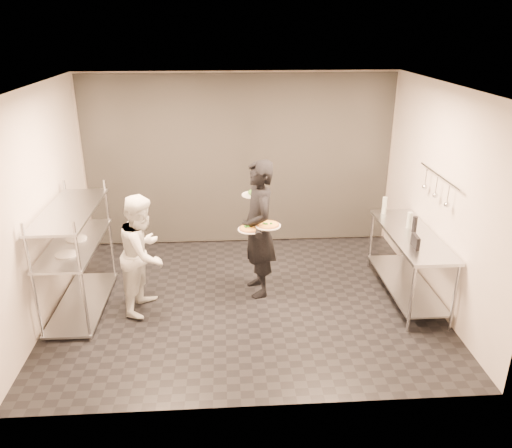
{
  "coord_description": "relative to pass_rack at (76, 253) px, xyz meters",
  "views": [
    {
      "loc": [
        -0.25,
        -5.83,
        3.49
      ],
      "look_at": [
        0.14,
        0.02,
        1.1
      ],
      "focal_mm": 35.0,
      "sensor_mm": 36.0,
      "label": 1
    }
  ],
  "objects": [
    {
      "name": "bottle_green",
      "position": [
        4.19,
        0.76,
        0.27
      ],
      "size": [
        0.07,
        0.07,
        0.24
      ],
      "primitive_type": "cylinder",
      "color": "#97A598",
      "rests_on": "prep_counter"
    },
    {
      "name": "room_shell",
      "position": [
        2.15,
        1.18,
        0.63
      ],
      "size": [
        5.0,
        4.0,
        2.8
      ],
      "color": "black",
      "rests_on": "ground"
    },
    {
      "name": "pizza_plate_near",
      "position": [
        2.22,
        0.08,
        0.25
      ],
      "size": [
        0.32,
        0.32,
        0.05
      ],
      "color": "white",
      "rests_on": "waiter"
    },
    {
      "name": "bottle_clear",
      "position": [
        4.35,
        0.2,
        0.26
      ],
      "size": [
        0.07,
        0.07,
        0.22
      ],
      "primitive_type": "cylinder",
      "color": "#97A598",
      "rests_on": "prep_counter"
    },
    {
      "name": "bottle_dark",
      "position": [
        4.37,
        0.04,
        0.26
      ],
      "size": [
        0.06,
        0.06,
        0.22
      ],
      "primitive_type": "cylinder",
      "color": "black",
      "rests_on": "prep_counter"
    },
    {
      "name": "utensil_rail",
      "position": [
        4.58,
        0.0,
        0.78
      ],
      "size": [
        0.07,
        1.2,
        0.31
      ],
      "color": "#ADAFB4",
      "rests_on": "room_shell"
    },
    {
      "name": "chef",
      "position": [
        0.86,
        -0.07,
        0.01
      ],
      "size": [
        0.75,
        0.87,
        1.55
      ],
      "primitive_type": "imported",
      "rotation": [
        0.0,
        0.0,
        1.33
      ],
      "color": "white",
      "rests_on": "ground"
    },
    {
      "name": "pizza_plate_far",
      "position": [
        2.44,
        0.05,
        0.3
      ],
      "size": [
        0.33,
        0.33,
        0.05
      ],
      "color": "white",
      "rests_on": "waiter"
    },
    {
      "name": "pass_rack",
      "position": [
        0.0,
        0.0,
        0.0
      ],
      "size": [
        0.6,
        1.6,
        1.5
      ],
      "color": "#ADAFB4",
      "rests_on": "ground"
    },
    {
      "name": "pos_monitor",
      "position": [
        4.21,
        -0.42,
        0.23
      ],
      "size": [
        0.05,
        0.22,
        0.16
      ],
      "primitive_type": "cube",
      "rotation": [
        0.0,
        0.0,
        -0.05
      ],
      "color": "black",
      "rests_on": "prep_counter"
    },
    {
      "name": "salad_plate",
      "position": [
        2.28,
        0.52,
        0.57
      ],
      "size": [
        0.31,
        0.31,
        0.07
      ],
      "color": "white",
      "rests_on": "waiter"
    },
    {
      "name": "waiter",
      "position": [
        2.33,
        0.24,
        0.17
      ],
      "size": [
        0.57,
        0.76,
        1.87
      ],
      "primitive_type": "imported",
      "rotation": [
        0.0,
        0.0,
        -1.37
      ],
      "color": "black",
      "rests_on": "ground"
    },
    {
      "name": "prep_counter",
      "position": [
        4.33,
        0.0,
        -0.14
      ],
      "size": [
        0.6,
        1.8,
        0.92
      ],
      "color": "#ADAFB4",
      "rests_on": "ground"
    }
  ]
}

